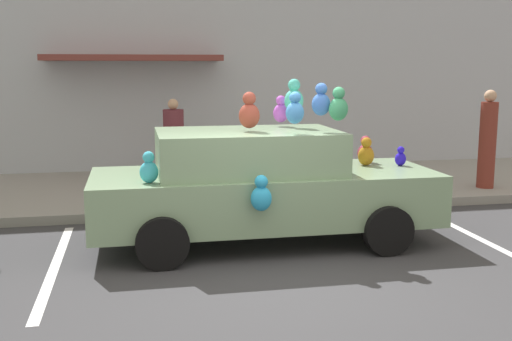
# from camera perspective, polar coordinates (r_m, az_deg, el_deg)

# --- Properties ---
(ground_plane) EXTENTS (60.00, 60.00, 0.00)m
(ground_plane) POSITION_cam_1_polar(r_m,az_deg,el_deg) (7.09, 1.88, -10.06)
(ground_plane) COLOR #38383A
(sidewalk) EXTENTS (24.00, 4.00, 0.15)m
(sidewalk) POSITION_cam_1_polar(r_m,az_deg,el_deg) (11.82, -3.66, -1.64)
(sidewalk) COLOR gray
(sidewalk) RESTS_ON ground
(storefront_building) EXTENTS (24.00, 1.25, 6.40)m
(storefront_building) POSITION_cam_1_polar(r_m,az_deg,el_deg) (13.74, -5.10, 12.99)
(storefront_building) COLOR #B2B7C1
(storefront_building) RESTS_ON ground
(parking_stripe_front) EXTENTS (0.12, 3.60, 0.01)m
(parking_stripe_front) POSITION_cam_1_polar(r_m,az_deg,el_deg) (9.16, 20.17, -6.04)
(parking_stripe_front) COLOR silver
(parking_stripe_front) RESTS_ON ground
(parking_stripe_rear) EXTENTS (0.12, 3.60, 0.01)m
(parking_stripe_rear) POSITION_cam_1_polar(r_m,az_deg,el_deg) (7.92, -18.10, -8.37)
(parking_stripe_rear) COLOR silver
(parking_stripe_rear) RESTS_ON ground
(plush_covered_car) EXTENTS (4.60, 2.01, 2.21)m
(plush_covered_car) POSITION_cam_1_polar(r_m,az_deg,el_deg) (8.30, 0.48, -1.31)
(plush_covered_car) COLOR gray
(plush_covered_car) RESTS_ON ground
(teddy_bear_on_sidewalk) EXTENTS (0.35, 0.29, 0.68)m
(teddy_bear_on_sidewalk) POSITION_cam_1_polar(r_m,az_deg,el_deg) (11.02, 4.57, -0.43)
(teddy_bear_on_sidewalk) COLOR pink
(teddy_bear_on_sidewalk) RESTS_ON sidewalk
(pedestrian_near_shopfront) EXTENTS (0.31, 0.31, 1.81)m
(pedestrian_near_shopfront) POSITION_cam_1_polar(r_m,az_deg,el_deg) (12.13, 20.64, 2.49)
(pedestrian_near_shopfront) COLOR maroon
(pedestrian_near_shopfront) RESTS_ON sidewalk
(pedestrian_walking_past) EXTENTS (0.39, 0.39, 1.63)m
(pedestrian_walking_past) POSITION_cam_1_polar(r_m,az_deg,el_deg) (11.78, -7.60, 2.29)
(pedestrian_walking_past) COLOR brown
(pedestrian_walking_past) RESTS_ON sidewalk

